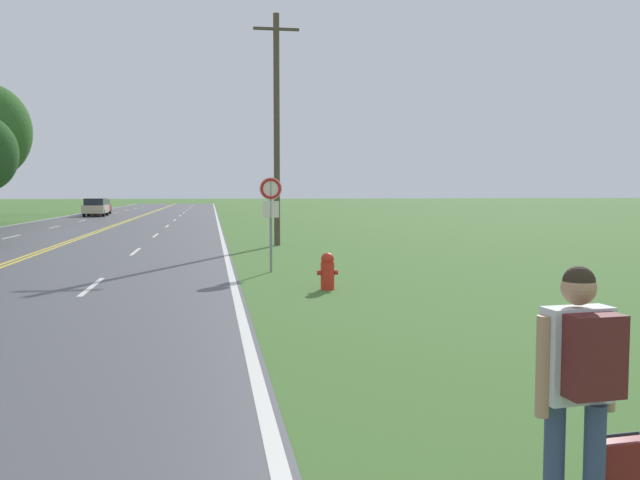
% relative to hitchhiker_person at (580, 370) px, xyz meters
% --- Properties ---
extents(hitchhiker_person, '(0.57, 0.42, 1.69)m').
position_rel_hitchhiker_person_xyz_m(hitchhiker_person, '(0.00, 0.00, 0.00)').
color(hitchhiker_person, '#38476B').
rests_on(hitchhiker_person, ground).
extents(suitcase, '(0.41, 0.18, 0.58)m').
position_rel_hitchhiker_person_xyz_m(suitcase, '(0.34, 0.07, -0.77)').
color(suitcase, maroon).
rests_on(suitcase, ground).
extents(fire_hydrant, '(0.46, 0.30, 0.82)m').
position_rel_hitchhiker_person_xyz_m(fire_hydrant, '(0.22, 10.66, -0.62)').
color(fire_hydrant, red).
rests_on(fire_hydrant, ground).
extents(traffic_sign, '(0.60, 0.10, 2.53)m').
position_rel_hitchhiker_person_xyz_m(traffic_sign, '(-0.71, 14.10, 0.87)').
color(traffic_sign, gray).
rests_on(traffic_sign, ground).
extents(utility_pole_midground, '(1.80, 0.24, 9.09)m').
position_rel_hitchhiker_person_xyz_m(utility_pole_midground, '(0.31, 22.98, 3.67)').
color(utility_pole_midground, brown).
rests_on(utility_pole_midground, ground).
extents(car_champagne_suv_approaching, '(1.98, 4.70, 1.55)m').
position_rel_hitchhiker_person_xyz_m(car_champagne_suv_approaching, '(-12.10, 56.89, -0.20)').
color(car_champagne_suv_approaching, black).
rests_on(car_champagne_suv_approaching, ground).
extents(car_red_hatchback_mid_near, '(1.90, 4.25, 1.42)m').
position_rel_hitchhiker_person_xyz_m(car_red_hatchback_mid_near, '(-12.60, 62.12, -0.25)').
color(car_red_hatchback_mid_near, black).
rests_on(car_red_hatchback_mid_near, ground).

